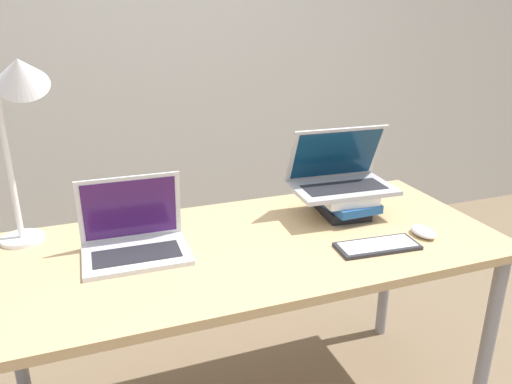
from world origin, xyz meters
TOP-DOWN VIEW (x-y plane):
  - wall_back at (0.00, 1.98)m, footprint 8.00×0.05m
  - desk at (0.00, 0.38)m, footprint 1.73×0.75m
  - laptop_left at (-0.37, 0.44)m, footprint 0.34×0.24m
  - book_stack at (0.42, 0.49)m, footprint 0.21×0.26m
  - laptop_on_books at (0.41, 0.51)m, footprint 0.39×0.26m
  - wireless_keyboard at (0.39, 0.20)m, footprint 0.28×0.13m
  - mouse at (0.59, 0.22)m, footprint 0.07×0.11m
  - desk_lamp at (-0.65, 0.62)m, footprint 0.23×0.20m

SIDE VIEW (x-z plane):
  - desk at x=0.00m, z-range 0.31..1.08m
  - wireless_keyboard at x=0.39m, z-range 0.77..0.79m
  - mouse at x=0.59m, z-range 0.77..0.80m
  - laptop_left at x=-0.37m, z-range 0.70..0.95m
  - book_stack at x=0.42m, z-range 0.78..0.88m
  - laptop_on_books at x=0.41m, z-range 0.81..1.04m
  - desk_lamp at x=-0.65m, z-range 0.94..1.59m
  - wall_back at x=0.00m, z-range 0.00..2.70m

